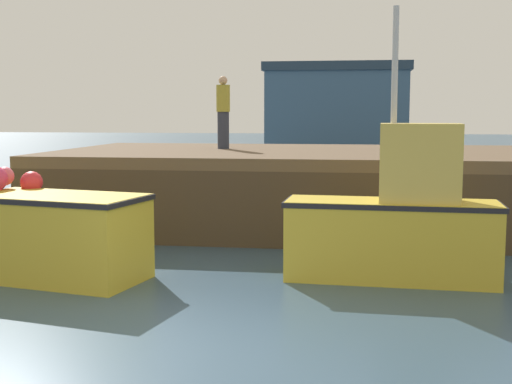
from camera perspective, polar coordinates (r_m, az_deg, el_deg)
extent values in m
cube|color=#334C60|center=(8.19, -6.70, -12.94)|extent=(120.00, 160.00, 0.10)
cube|color=brown|center=(16.42, 8.99, 3.00)|extent=(14.57, 6.42, 0.25)
cube|color=#433527|center=(13.44, 9.02, -1.63)|extent=(14.57, 0.24, 1.54)
cylinder|color=#433527|center=(15.11, -18.10, -0.97)|extent=(0.31, 0.31, 1.54)
cylinder|color=#433527|center=(13.52, 9.01, -1.58)|extent=(0.31, 0.31, 1.54)
cylinder|color=#433527|center=(19.95, -3.79, 1.13)|extent=(0.31, 0.31, 1.54)
cylinder|color=#433527|center=(13.92, -5.31, -1.29)|extent=(6.91, 0.15, 1.38)
cube|color=gold|center=(11.45, -16.32, -3.66)|extent=(3.00, 1.93, 1.38)
cube|color=black|center=(11.35, -16.43, -0.47)|extent=(3.06, 1.97, 0.08)
sphere|color=#EA5B70|center=(12.53, -20.33, 1.26)|extent=(0.33, 0.33, 0.33)
sphere|color=red|center=(12.48, -18.30, 0.78)|extent=(0.39, 0.39, 0.39)
cube|color=gold|center=(11.17, 11.24, -4.01)|extent=(3.38, 1.19, 1.29)
cube|color=black|center=(11.08, 11.31, -0.98)|extent=(3.45, 1.21, 0.08)
cube|color=gold|center=(11.02, 13.56, 2.40)|extent=(1.27, 0.90, 1.23)
cylinder|color=#B7B7BC|center=(11.01, 11.57, 10.38)|extent=(0.10, 0.10, 1.81)
cylinder|color=#2D3342|center=(17.11, -2.76, 5.19)|extent=(0.29, 0.29, 0.92)
cylinder|color=#9E9333|center=(17.11, -2.77, 7.85)|extent=(0.34, 0.34, 0.66)
sphere|color=tan|center=(17.13, -2.78, 9.33)|extent=(0.22, 0.22, 0.22)
cube|color=#385675|center=(40.80, 6.81, 6.39)|extent=(8.02, 5.20, 5.02)
cube|color=#213446|center=(40.88, 6.86, 10.26)|extent=(8.34, 5.41, 0.50)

